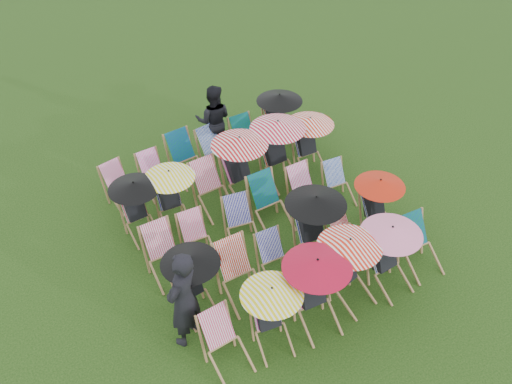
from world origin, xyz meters
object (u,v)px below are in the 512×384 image
person_left (184,299)px  person_rear (214,120)px  deckchair_5 (421,246)px  deckchair_0 (226,344)px  deckchair_29 (280,119)px

person_left → person_rear: person_left is taller
deckchair_5 → person_rear: person_rear is taller
person_left → person_rear: bearing=-154.9°
deckchair_0 → deckchair_29: bearing=45.8°
deckchair_5 → person_left: size_ratio=0.51×
deckchair_5 → person_rear: size_ratio=0.56×
person_left → person_rear: size_ratio=1.10×
person_left → person_rear: 5.20m
deckchair_29 → person_left: (-4.35, -3.82, 0.28)m
deckchair_29 → person_rear: size_ratio=0.73×
deckchair_29 → deckchair_5: bearing=-89.1°
deckchair_0 → deckchair_29: 6.10m
deckchair_29 → person_left: 5.79m
deckchair_5 → deckchair_29: size_ratio=0.76×
person_left → person_rear: (2.89, 4.32, -0.08)m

